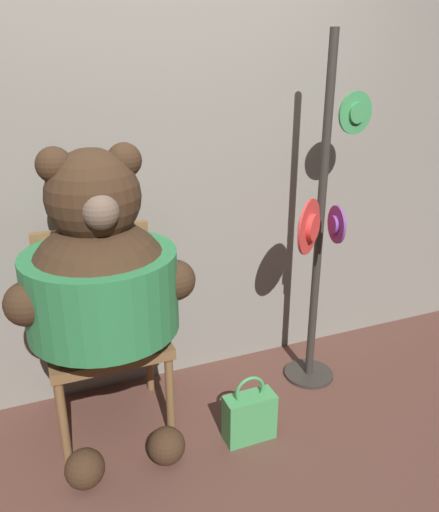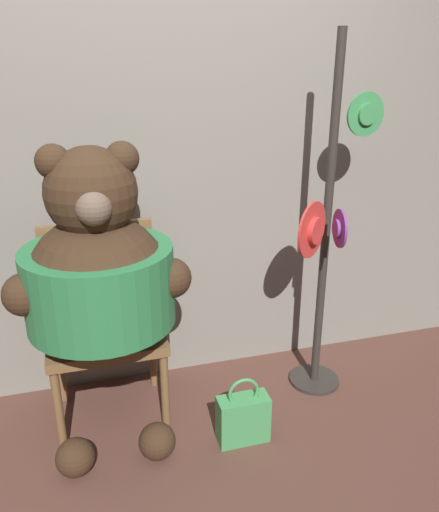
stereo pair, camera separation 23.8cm
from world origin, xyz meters
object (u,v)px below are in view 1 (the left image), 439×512
(hat_display_rack, at_px, (320,243))
(teddy_bear, at_px, (102,282))
(chair, at_px, (102,320))
(handbag_on_ground, at_px, (249,416))

(hat_display_rack, bearing_deg, teddy_bear, -179.52)
(teddy_bear, bearing_deg, chair, 87.22)
(chair, distance_m, handbag_on_ground, 0.84)
(teddy_bear, height_order, handbag_on_ground, teddy_bear)
(chair, height_order, hat_display_rack, hat_display_rack)
(chair, bearing_deg, handbag_on_ground, -37.31)
(chair, xyz_separation_m, hat_display_rack, (1.11, -0.15, 0.30))
(hat_display_rack, distance_m, handbag_on_ground, 0.93)
(handbag_on_ground, bearing_deg, hat_display_rack, 29.57)
(chair, distance_m, teddy_bear, 0.31)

